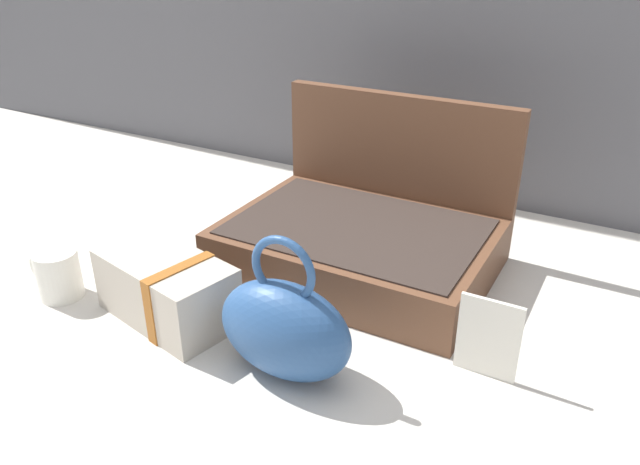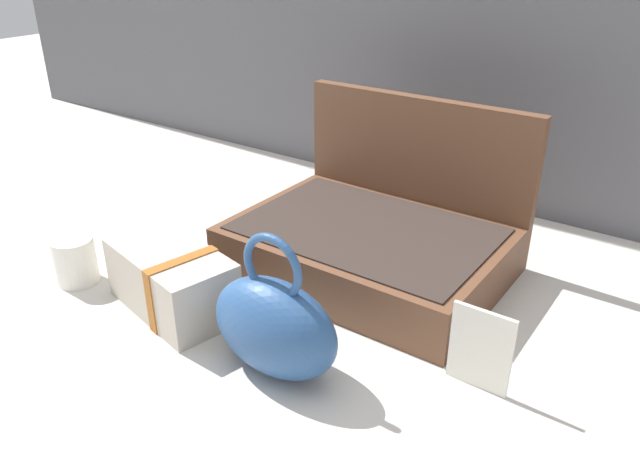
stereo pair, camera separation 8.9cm
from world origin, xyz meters
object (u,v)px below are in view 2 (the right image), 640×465
at_px(teal_pouch_handbag, 275,325).
at_px(open_suitcase, 376,235).
at_px(coffee_mug, 74,260).
at_px(info_card_left, 480,349).
at_px(cream_toiletry_bag, 173,281).

bearing_deg(teal_pouch_handbag, open_suitcase, 96.31).
relative_size(teal_pouch_handbag, coffee_mug, 2.02).
xyz_separation_m(teal_pouch_handbag, info_card_left, (0.24, 0.13, -0.01)).
xyz_separation_m(cream_toiletry_bag, coffee_mug, (-0.20, -0.04, -0.01)).
bearing_deg(info_card_left, open_suitcase, 143.90).
xyz_separation_m(open_suitcase, info_card_left, (0.27, -0.20, -0.00)).
bearing_deg(teal_pouch_handbag, info_card_left, 28.22).
bearing_deg(teal_pouch_handbag, cream_toiletry_bag, 173.81).
bearing_deg(cream_toiletry_bag, info_card_left, 12.54).
relative_size(teal_pouch_handbag, info_card_left, 1.77).
xyz_separation_m(open_suitcase, teal_pouch_handbag, (0.04, -0.33, 0.01)).
distance_m(cream_toiletry_bag, coffee_mug, 0.21).
height_order(teal_pouch_handbag, cream_toiletry_bag, teal_pouch_handbag).
distance_m(teal_pouch_handbag, cream_toiletry_bag, 0.23).
xyz_separation_m(open_suitcase, coffee_mug, (-0.39, -0.34, -0.02)).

